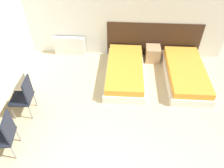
# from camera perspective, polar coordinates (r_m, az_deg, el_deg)

# --- Properties ---
(wall_back) EXTENTS (6.01, 0.05, 2.70)m
(wall_back) POSITION_cam_1_polar(r_m,az_deg,el_deg) (6.00, 1.30, 18.84)
(wall_back) COLOR silver
(wall_back) RESTS_ON ground_plane
(headboard_panel) EXTENTS (2.62, 0.03, 1.02)m
(headboard_panel) POSITION_cam_1_polar(r_m,az_deg,el_deg) (6.39, 10.76, 11.22)
(headboard_panel) COLOR #382316
(headboard_panel) RESTS_ON ground_plane
(bed_near_window) EXTENTS (0.97, 2.02, 0.37)m
(bed_near_window) POSITION_cam_1_polar(r_m,az_deg,el_deg) (5.66, 3.37, 3.40)
(bed_near_window) COLOR silver
(bed_near_window) RESTS_ON ground_plane
(bed_near_door) EXTENTS (0.97, 2.02, 0.37)m
(bed_near_door) POSITION_cam_1_polar(r_m,az_deg,el_deg) (5.88, 18.61, 2.63)
(bed_near_door) COLOR silver
(bed_near_door) RESTS_ON ground_plane
(nightstand) EXTENTS (0.40, 0.41, 0.42)m
(nightstand) POSITION_cam_1_polar(r_m,az_deg,el_deg) (6.34, 10.58, 7.80)
(nightstand) COLOR tan
(nightstand) RESTS_ON ground_plane
(radiator) EXTENTS (0.90, 0.12, 0.56)m
(radiator) POSITION_cam_1_polar(r_m,az_deg,el_deg) (6.58, -10.98, 9.77)
(radiator) COLOR silver
(radiator) RESTS_ON ground_plane
(chair_near_laptop) EXTENTS (0.46, 0.46, 0.93)m
(chair_near_laptop) POSITION_cam_1_polar(r_m,az_deg,el_deg) (4.87, -22.03, -2.88)
(chair_near_laptop) COLOR black
(chair_near_laptop) RESTS_ON ground_plane
(chair_near_notebook) EXTENTS (0.49, 0.49, 0.93)m
(chair_near_notebook) POSITION_cam_1_polar(r_m,az_deg,el_deg) (4.33, -26.37, -11.64)
(chair_near_notebook) COLOR black
(chair_near_notebook) RESTS_ON ground_plane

